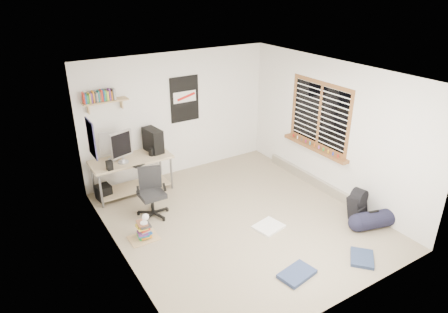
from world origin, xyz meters
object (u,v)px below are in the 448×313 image
office_chair (151,191)px  book_stack (143,230)px  desk (133,175)px  duffel_bag (372,220)px  backpack (357,207)px

office_chair → book_stack: office_chair is taller
desk → duffel_bag: 4.34m
office_chair → backpack: bearing=-15.0°
office_chair → book_stack: bearing=-108.1°
backpack → duffel_bag: duffel_bag is taller
backpack → book_stack: bearing=145.1°
office_chair → duffel_bag: bearing=-20.0°
desk → office_chair: bearing=-110.6°
duffel_bag → book_stack: bearing=167.9°
desk → book_stack: 1.59m
office_chair → book_stack: (-0.39, -0.54, -0.34)m
office_chair → desk: bearing=106.9°
book_stack → backpack: bearing=-22.0°
backpack → duffel_bag: size_ratio=0.75×
desk → backpack: (2.93, -2.87, -0.16)m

